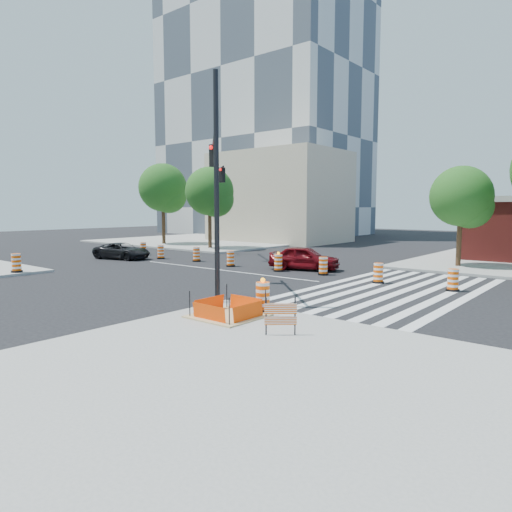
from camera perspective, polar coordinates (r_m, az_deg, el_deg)
The scene contains 25 objects.
ground at distance 28.07m, azimuth -4.36°, elevation -1.77°, with size 120.00×120.00×0.00m, color black.
sidewalk_nw at distance 53.40m, azimuth -4.85°, elevation 2.00°, with size 22.00×22.00×0.15m, color gray.
crosswalk_east at distance 22.01m, azimuth 16.68°, elevation -4.14°, with size 6.75×13.50×0.01m.
lane_centerline at distance 28.07m, azimuth -4.36°, elevation -1.76°, with size 14.00×0.12×0.01m, color silver.
excavation_pit at distance 15.50m, azimuth -3.52°, elevation -7.29°, with size 2.20×2.20×0.90m.
tower_nw at distance 71.72m, azimuth 0.92°, elevation 21.13°, with size 28.00×18.00×45.00m, color silver.
beige_midrise at distance 52.41m, azimuth 2.93°, elevation 7.32°, with size 14.00×10.00×10.00m, color #B6A68B.
red_coupe at distance 28.15m, azimuth 6.07°, elevation -0.25°, with size 1.74×4.32×1.47m, color #55070C.
dark_suv at distance 35.45m, azimuth -16.39°, elevation 0.62°, with size 2.02×4.38×1.22m, color black.
signal_pole_se at distance 19.42m, azimuth -5.10°, elevation 10.59°, with size 4.85×4.71×8.74m.
signal_pole_nw at distance 36.35m, azimuth -4.74°, elevation 8.10°, with size 4.87×4.27×8.38m.
pit_drum at distance 16.11m, azimuth 0.86°, elevation -5.22°, with size 0.61×0.61×1.21m.
sw_corner_drum at distance 29.27m, azimuth -27.76°, elevation -0.84°, with size 0.63×0.63×1.07m.
barricade at distance 13.20m, azimuth 3.09°, elevation -7.29°, with size 0.73×0.65×1.10m.
tree_north_a at distance 47.92m, azimuth -11.49°, elevation 8.04°, with size 4.89×4.89×8.32m.
tree_north_b at distance 42.22m, azimuth -5.75°, elevation 7.70°, with size 4.44×4.44×7.54m.
tree_north_c at distance 31.47m, azimuth 24.34°, elevation 6.43°, with size 3.78×3.78×6.42m.
median_drum_0 at distance 38.09m, azimuth -13.92°, elevation 0.85°, with size 0.60×0.60×1.02m.
median_drum_1 at distance 34.91m, azimuth -11.82°, elevation 0.44°, with size 0.60×0.60×1.02m.
median_drum_2 at distance 32.71m, azimuth -7.45°, elevation 0.15°, with size 0.60×0.60×1.02m.
median_drum_3 at distance 29.71m, azimuth -3.20°, elevation -0.40°, with size 0.60×0.60×1.02m.
median_drum_4 at distance 27.40m, azimuth 2.81°, elevation -0.91°, with size 0.60×0.60×1.18m.
median_drum_5 at distance 26.18m, azimuth 8.41°, elevation -1.32°, with size 0.60×0.60×1.02m.
median_drum_6 at distance 23.88m, azimuth 15.04°, elevation -2.16°, with size 0.60×0.60×1.02m.
median_drum_7 at distance 22.71m, azimuth 23.40°, elevation -2.86°, with size 0.60×0.60×1.02m.
Camera 1 is at (19.33, -20.00, 3.78)m, focal length 32.00 mm.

